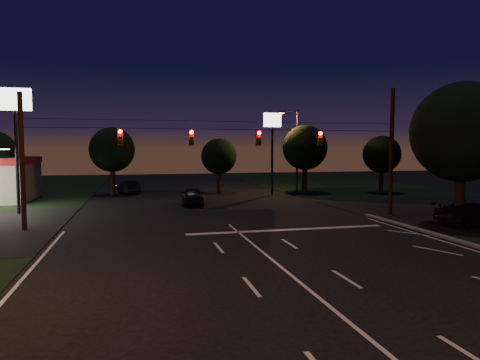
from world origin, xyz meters
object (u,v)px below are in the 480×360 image
object	(u,v)px
tree_right_near	(460,133)
car_oncoming_a	(193,196)
car_oncoming_b	(128,187)
utility_pole_right	(390,215)
car_cross	(476,214)

from	to	relation	value
tree_right_near	car_oncoming_a	size ratio (longest dim) A/B	1.93
tree_right_near	car_oncoming_b	world-z (taller)	tree_right_near
utility_pole_right	car_cross	bearing A→B (deg)	-61.37
utility_pole_right	car_oncoming_b	bearing A→B (deg)	132.51
car_oncoming_a	car_oncoming_b	size ratio (longest dim) A/B	1.10
car_oncoming_b	car_cross	world-z (taller)	car_cross
tree_right_near	car_oncoming_a	xyz separation A→B (m)	(-14.53, 13.75, -4.90)
tree_right_near	car_oncoming_a	world-z (taller)	tree_right_near
car_oncoming_a	car_cross	world-z (taller)	car_oncoming_a
utility_pole_right	tree_right_near	distance (m)	7.61
tree_right_near	car_oncoming_b	distance (m)	32.44
utility_pole_right	car_cross	distance (m)	5.74
utility_pole_right	car_oncoming_a	world-z (taller)	utility_pole_right
utility_pole_right	tree_right_near	xyz separation A→B (m)	(1.53, -4.83, 5.68)
tree_right_near	car_cross	size ratio (longest dim) A/B	1.74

